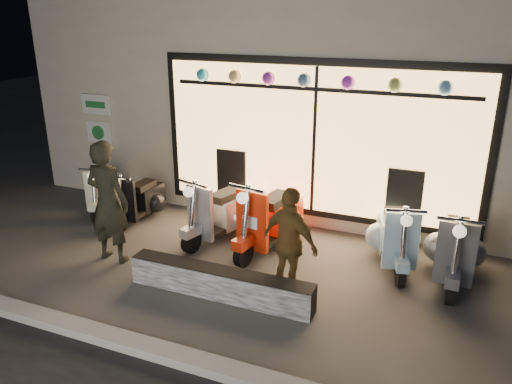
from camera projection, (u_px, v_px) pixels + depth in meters
ground at (221, 270)px, 7.29m from camera, size 40.00×40.00×0.00m
kerb at (141, 346)px, 5.54m from camera, size 40.00×0.25×0.12m
shop_building at (319, 81)px, 10.89m from camera, size 10.20×6.23×4.20m
graffiti_barrier at (220, 283)px, 6.54m from camera, size 2.55×0.28×0.40m
scooter_silver at (224, 211)px, 8.25m from camera, size 0.75×1.53×1.09m
scooter_red at (273, 218)px, 7.90m from camera, size 0.71×1.65×1.17m
scooter_black at (142, 198)px, 8.98m from camera, size 0.42×1.30×0.94m
scooter_cream at (106, 189)px, 9.44m from camera, size 0.74×1.30×0.94m
scooter_blue at (395, 234)px, 7.43m from camera, size 0.72×1.49×1.06m
scooter_grey at (455, 247)px, 7.00m from camera, size 0.50×1.54×1.11m
man at (108, 202)px, 7.28m from camera, size 0.69×0.46×1.86m
woman at (290, 243)px, 6.43m from camera, size 0.95×0.67×1.49m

